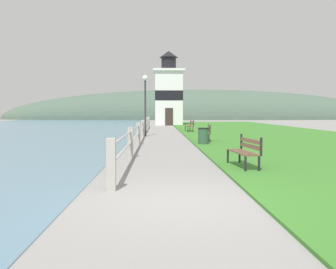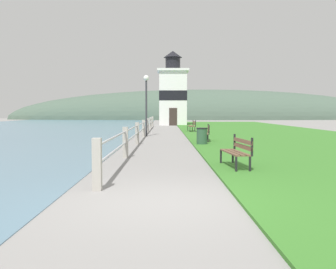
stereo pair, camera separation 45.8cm
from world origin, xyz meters
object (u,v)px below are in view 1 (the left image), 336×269
park_bench_midway (206,132)px  lamp_post (145,94)px  trash_bin (203,136)px  park_bench_near (245,150)px  park_bench_far (190,125)px  lighthouse (169,94)px

park_bench_midway → lamp_post: size_ratio=0.49×
park_bench_midway → trash_bin: 1.89m
park_bench_near → park_bench_far: 18.78m
lighthouse → lamp_post: bearing=-96.1°
park_bench_near → trash_bin: size_ratio=2.03×
lighthouse → park_bench_near: bearing=-88.0°
trash_bin → lamp_post: (-2.99, 6.58, 2.31)m
trash_bin → lighthouse: bearing=91.9°
park_bench_near → lighthouse: size_ratio=0.20×
park_bench_far → lighthouse: lighthouse is taller
park_bench_midway → lighthouse: lighthouse is taller
park_bench_midway → park_bench_far: same height
lighthouse → trash_bin: lighthouse is taller
park_bench_far → trash_bin: park_bench_far is taller
lamp_post → park_bench_midway: bearing=-54.5°
park_bench_far → trash_bin: bearing=86.5°
park_bench_far → lamp_post: lamp_post is taller
park_bench_near → trash_bin: park_bench_near is taller
park_bench_near → park_bench_far: size_ratio=0.87×
park_bench_midway → trash_bin: (-0.39, -1.85, -0.12)m
park_bench_near → lighthouse: bearing=-93.7°
park_bench_midway → lighthouse: bearing=-82.0°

